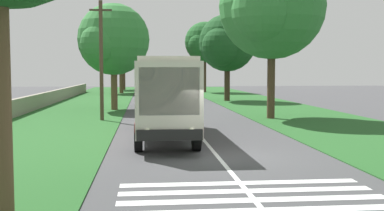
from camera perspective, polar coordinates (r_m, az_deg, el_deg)
ground at (r=17.94m, az=3.09°, el=-6.10°), size 160.00×160.00×0.00m
grass_verge_left at (r=33.07m, az=-15.19°, el=-1.49°), size 120.00×8.00×0.04m
grass_verge_right at (r=34.37m, az=12.88°, el=-1.24°), size 120.00×8.00×0.04m
centre_line at (r=32.71m, az=-0.88°, el=-1.43°), size 110.00×0.16×0.01m
coach_bus at (r=22.87m, az=-3.40°, el=1.53°), size 11.16×2.62×3.73m
zebra_crossing at (r=11.77m, az=7.93°, el=-11.62°), size 4.95×6.80×0.01m
trailing_car_0 at (r=43.81m, az=-4.58°, el=0.85°), size 4.30×1.78×1.43m
trailing_car_1 at (r=50.33m, az=-0.53°, el=1.29°), size 4.30×1.78×1.43m
trailing_car_2 at (r=58.30m, az=-1.41°, el=1.69°), size 4.30×1.78×1.43m
trailing_minibus_0 at (r=67.04m, az=-5.10°, el=2.75°), size 6.00×2.14×2.53m
roadside_tree_left_1 at (r=79.68m, az=-8.23°, el=6.54°), size 7.91×6.57×9.98m
roadside_tree_left_2 at (r=39.52m, az=-9.41°, el=7.49°), size 6.92×5.74×8.52m
roadside_tree_left_3 at (r=67.73m, az=-8.60°, el=6.65°), size 8.08×6.61×9.64m
roadside_tree_right_0 at (r=70.16m, az=1.45°, el=7.43°), size 6.71×5.89×10.22m
roadside_tree_right_2 at (r=32.50m, az=9.17°, el=11.27°), size 8.06×6.98×10.87m
roadside_tree_right_3 at (r=50.39m, az=4.02°, el=7.21°), size 7.30×5.95×9.00m
utility_pole at (r=30.97m, az=-10.73°, el=5.50°), size 0.24×1.40×7.55m
roadside_wall at (r=38.58m, az=-18.96°, el=0.15°), size 70.00×0.40×1.21m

